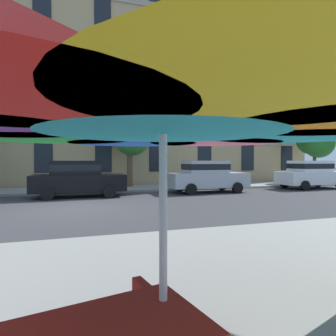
# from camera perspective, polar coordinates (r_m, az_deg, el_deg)

# --- Properties ---
(ground_plane) EXTENTS (120.00, 120.00, 0.00)m
(ground_plane) POSITION_cam_1_polar(r_m,az_deg,el_deg) (11.11, -18.45, -7.82)
(ground_plane) COLOR #38383A
(sidewalk_far) EXTENTS (56.00, 3.60, 0.12)m
(sidewalk_far) POSITION_cam_1_polar(r_m,az_deg,el_deg) (17.85, -18.09, -4.14)
(sidewalk_far) COLOR gray
(sidewalk_far) RESTS_ON ground
(apartment_building) EXTENTS (37.55, 12.08, 16.00)m
(apartment_building) POSITION_cam_1_polar(r_m,az_deg,el_deg) (26.69, -18.04, 14.86)
(apartment_building) COLOR tan
(apartment_building) RESTS_ON ground
(sedan_black) EXTENTS (4.40, 1.98, 1.78)m
(sedan_black) POSITION_cam_1_polar(r_m,az_deg,el_deg) (14.69, -17.39, -1.84)
(sedan_black) COLOR black
(sedan_black) RESTS_ON ground
(sedan_silver) EXTENTS (4.40, 1.98, 1.78)m
(sedan_silver) POSITION_cam_1_polar(r_m,az_deg,el_deg) (16.23, 7.69, -1.48)
(sedan_silver) COLOR #A8AAB2
(sedan_silver) RESTS_ON ground
(sedan_white) EXTENTS (4.40, 1.98, 1.78)m
(sedan_white) POSITION_cam_1_polar(r_m,az_deg,el_deg) (20.41, 26.52, -1.02)
(sedan_white) COLOR silver
(sedan_white) RESTS_ON ground
(street_tree_middle) EXTENTS (2.70, 2.57, 4.80)m
(street_tree_middle) POSITION_cam_1_polar(r_m,az_deg,el_deg) (18.83, -7.68, 6.50)
(street_tree_middle) COLOR brown
(street_tree_middle) RESTS_ON ground
(street_tree_right) EXTENTS (2.62, 2.78, 4.57)m
(street_tree_right) POSITION_cam_1_polar(r_m,az_deg,el_deg) (24.63, 27.14, 4.78)
(street_tree_right) COLOR #4C3823
(street_tree_right) RESTS_ON ground
(patio_umbrella) EXTENTS (3.68, 3.68, 2.43)m
(patio_umbrella) POSITION_cam_1_polar(r_m,az_deg,el_deg) (2.09, -0.98, 12.20)
(patio_umbrella) COLOR silver
(patio_umbrella) RESTS_ON ground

